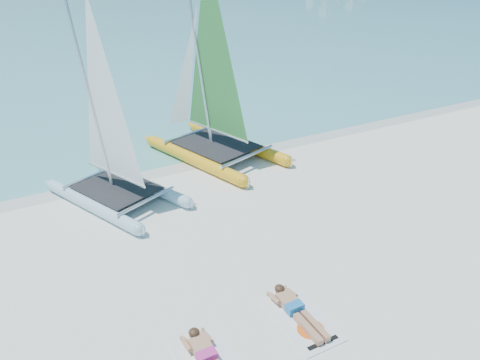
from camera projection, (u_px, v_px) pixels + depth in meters
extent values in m
plane|color=white|center=(248.00, 245.00, 11.99)|extent=(140.00, 140.00, 0.00)
cube|color=#72BEB8|center=(14.00, 1.00, 61.39)|extent=(140.00, 115.00, 0.01)
cube|color=silver|center=(171.00, 165.00, 16.30)|extent=(140.00, 1.40, 0.01)
cylinder|color=#B9DCF4|center=(92.00, 205.00, 13.45)|extent=(1.94, 3.91, 0.36)
cone|color=#B9DCF4|center=(49.00, 183.00, 14.70)|extent=(0.52, 0.62, 0.34)
cylinder|color=#B9DCF4|center=(141.00, 183.00, 14.72)|extent=(1.94, 3.91, 0.36)
cone|color=#B9DCF4|center=(97.00, 164.00, 15.98)|extent=(0.52, 0.62, 0.34)
cube|color=black|center=(117.00, 187.00, 13.99)|extent=(2.51, 2.76, 0.03)
cylinder|color=silver|center=(88.00, 91.00, 13.12)|extent=(0.50, 1.02, 5.64)
cylinder|color=#FBAE1A|center=(194.00, 159.00, 16.24)|extent=(1.84, 4.74, 0.43)
cone|color=#FBAE1A|center=(148.00, 139.00, 17.90)|extent=(0.57, 0.71, 0.41)
cylinder|color=#FBAE1A|center=(237.00, 142.00, 17.61)|extent=(1.84, 4.74, 0.43)
cone|color=#FBAE1A|center=(192.00, 125.00, 19.27)|extent=(0.57, 0.71, 0.41)
cube|color=black|center=(216.00, 144.00, 16.81)|extent=(2.77, 3.16, 0.03)
cylinder|color=silver|center=(197.00, 47.00, 15.85)|extent=(0.47, 1.24, 6.66)
cube|color=tan|center=(202.00, 349.00, 8.78)|extent=(0.36, 0.55, 0.17)
cube|color=#CC308D|center=(207.00, 356.00, 8.62)|extent=(0.37, 0.22, 0.17)
sphere|color=tan|center=(194.00, 334.00, 9.05)|extent=(0.21, 0.21, 0.21)
ellipsoid|color=#382314|center=(194.00, 333.00, 9.04)|extent=(0.22, 0.24, 0.15)
cube|color=silver|center=(301.00, 319.00, 9.64)|extent=(1.00, 1.85, 0.02)
cube|color=tan|center=(289.00, 302.00, 9.93)|extent=(0.36, 0.55, 0.17)
cube|color=#2270B8|center=(295.00, 307.00, 9.77)|extent=(0.37, 0.22, 0.17)
cube|color=tan|center=(311.00, 327.00, 9.32)|extent=(0.31, 0.85, 0.13)
sphere|color=tan|center=(280.00, 290.00, 10.20)|extent=(0.21, 0.21, 0.21)
ellipsoid|color=#382314|center=(280.00, 289.00, 10.19)|extent=(0.22, 0.24, 0.15)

